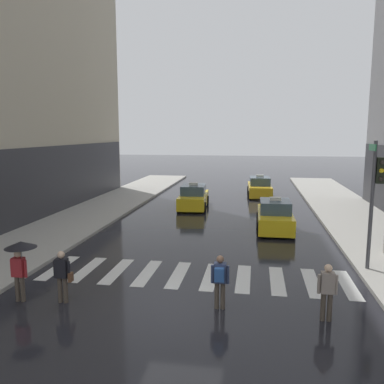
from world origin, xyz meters
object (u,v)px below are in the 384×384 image
at_px(taxi_lead, 275,216).
at_px(pedestrian_with_backpack, 220,278).
at_px(traffic_light_pole, 376,187).
at_px(taxi_third, 260,188).
at_px(pedestrian_with_handbag, 62,274).
at_px(pedestrian_plain_coat, 327,289).
at_px(taxi_second, 194,198).
at_px(pedestrian_with_umbrella, 20,255).

xyz_separation_m(taxi_lead, pedestrian_with_backpack, (-2.05, -10.24, 0.25)).
xyz_separation_m(traffic_light_pole, pedestrian_with_backpack, (-5.33, -4.04, -2.29)).
height_order(taxi_third, pedestrian_with_handbag, taxi_third).
xyz_separation_m(pedestrian_with_handbag, pedestrian_plain_coat, (7.85, 0.06, 0.01)).
bearing_deg(taxi_second, pedestrian_with_umbrella, -100.00).
bearing_deg(pedestrian_plain_coat, traffic_light_pole, 61.69).
bearing_deg(traffic_light_pole, taxi_lead, 117.84).
xyz_separation_m(taxi_second, pedestrian_with_handbag, (-1.55, -16.01, 0.21)).
bearing_deg(pedestrian_with_backpack, pedestrian_with_umbrella, -175.78).
bearing_deg(taxi_lead, taxi_third, 93.75).
height_order(traffic_light_pole, pedestrian_with_backpack, traffic_light_pole).
relative_size(taxi_second, pedestrian_with_backpack, 2.80).
xyz_separation_m(traffic_light_pole, taxi_lead, (-3.27, 6.20, -2.53)).
distance_m(taxi_second, pedestrian_with_umbrella, 16.41).
bearing_deg(pedestrian_with_handbag, pedestrian_plain_coat, 0.46).
bearing_deg(pedestrian_with_umbrella, taxi_third, 71.29).
height_order(traffic_light_pole, taxi_second, traffic_light_pole).
height_order(taxi_second, pedestrian_with_backpack, taxi_second).
bearing_deg(pedestrian_plain_coat, pedestrian_with_backpack, 175.12).
xyz_separation_m(pedestrian_with_backpack, pedestrian_with_handbag, (-4.83, -0.32, -0.04)).
relative_size(taxi_lead, pedestrian_with_handbag, 2.76).
bearing_deg(pedestrian_with_backpack, taxi_lead, 78.66).
bearing_deg(pedestrian_with_umbrella, taxi_lead, 52.55).
relative_size(traffic_light_pole, taxi_second, 1.04).
distance_m(pedestrian_with_backpack, pedestrian_plain_coat, 3.03).
distance_m(traffic_light_pole, pedestrian_with_umbrella, 12.43).
relative_size(taxi_third, pedestrian_with_handbag, 2.80).
height_order(taxi_lead, pedestrian_with_backpack, taxi_lead).
xyz_separation_m(taxi_third, pedestrian_with_backpack, (-1.31, -21.54, 0.25)).
xyz_separation_m(pedestrian_with_umbrella, pedestrian_plain_coat, (9.15, 0.20, -0.58)).
relative_size(pedestrian_with_umbrella, pedestrian_with_backpack, 1.18).
distance_m(traffic_light_pole, pedestrian_with_backpack, 7.06).
relative_size(traffic_light_pole, taxi_lead, 1.06).
relative_size(taxi_lead, pedestrian_plain_coat, 2.76).
height_order(traffic_light_pole, pedestrian_plain_coat, traffic_light_pole).
bearing_deg(pedestrian_with_umbrella, pedestrian_with_backpack, 4.22).
xyz_separation_m(traffic_light_pole, taxi_second, (-8.62, 11.65, -2.53)).
bearing_deg(pedestrian_with_handbag, taxi_lead, 56.88).
relative_size(traffic_light_pole, pedestrian_with_handbag, 2.91).
bearing_deg(pedestrian_with_umbrella, pedestrian_with_handbag, 5.82).
height_order(traffic_light_pole, taxi_lead, traffic_light_pole).
bearing_deg(taxi_lead, pedestrian_with_backpack, -101.34).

